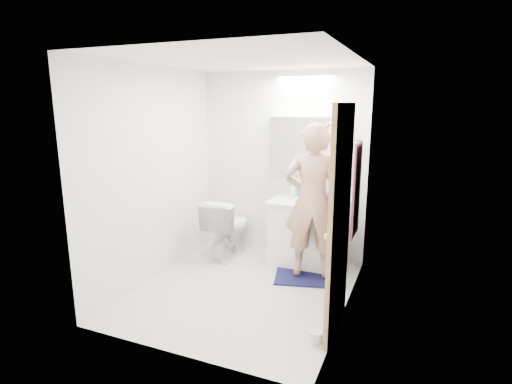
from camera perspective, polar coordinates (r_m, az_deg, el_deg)
The scene contains 23 objects.
floor at distance 4.51m, azimuth -1.87°, elevation -13.75°, with size 2.50×2.50×0.00m, color silver.
ceiling at distance 4.06m, azimuth -2.12°, elevation 18.26°, with size 2.50×2.50×0.00m, color white.
wall_back at distance 5.26m, azimuth 3.70°, elevation 3.83°, with size 2.50×2.50×0.00m, color white.
wall_front at distance 3.06m, azimuth -11.80°, elevation -2.82°, with size 2.50×2.50×0.00m, color white.
wall_left at distance 4.68m, azimuth -14.34°, elevation 2.36°, with size 2.50×2.50×0.00m, color white.
wall_right at distance 3.80m, azimuth 13.27°, elevation 0.12°, with size 2.50×2.50×0.00m, color white.
vanity_cabinet at distance 5.06m, azimuth 7.39°, elevation -6.06°, with size 0.90×0.55×0.78m, color white.
countertop at distance 4.94m, azimuth 7.53°, elevation -1.56°, with size 0.95×0.58×0.04m, color white.
sink_basin at distance 4.96m, azimuth 7.63°, elevation -1.09°, with size 0.36×0.36×0.03m, color white.
faucet at distance 5.13m, azimuth 8.21°, elevation 0.08°, with size 0.02×0.02×0.16m, color silver.
medicine_cabinet at distance 5.06m, azimuth 6.70°, elevation 6.85°, with size 0.88×0.14×0.70m, color white.
mirror_panel at distance 4.99m, azimuth 6.46°, elevation 6.77°, with size 0.84×0.01×0.66m, color silver.
toilet at distance 5.31m, azimuth -4.02°, elevation -4.99°, with size 0.44×0.78×0.79m, color white.
bath_rug at distance 4.83m, azimuth 7.67°, elevation -11.82°, with size 0.80×0.55×0.02m, color #141840.
person at distance 4.53m, azimuth 8.01°, elevation -1.28°, with size 0.64×0.42×1.75m, color tan.
door at distance 3.52m, azimuth 11.83°, elevation -4.16°, with size 0.04×0.80×2.00m, color #A28151.
door_knob at distance 3.26m, azimuth 10.07°, elevation -6.36°, with size 0.06×0.06×0.06m, color gold.
towel at distance 4.36m, azimuth 14.14°, elevation 0.30°, with size 0.02×0.42×1.00m, color #13153C.
towel_hook at distance 4.28m, azimuth 14.34°, elevation 7.13°, with size 0.02×0.02×0.07m, color silver.
soap_bottle_a at distance 5.12m, azimuth 5.33°, elevation 0.37°, with size 0.08×0.08×0.20m, color beige.
soap_bottle_b at distance 5.15m, azimuth 5.63°, elevation 0.33°, with size 0.08×0.08×0.18m, color #5694B9.
toothbrush_cup at distance 5.03m, azimuth 10.52°, elevation -0.64°, with size 0.10×0.10×0.09m, color #3957AD.
toilet_paper_roll at distance 3.66m, azimuth 8.55°, elevation -19.72°, with size 0.11×0.11×0.10m, color white.
Camera 1 is at (1.69, -3.67, 2.00)m, focal length 28.10 mm.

